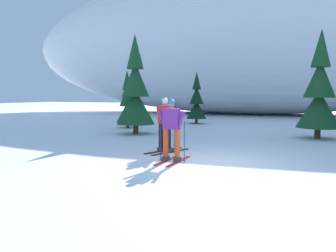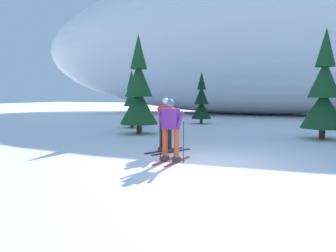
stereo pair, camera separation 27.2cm
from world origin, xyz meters
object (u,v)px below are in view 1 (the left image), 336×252
at_px(skier_purple_jacket, 172,129).
at_px(pine_tree_center_right, 319,93).
at_px(pine_tree_center_left, 197,102).
at_px(pine_tree_left, 135,93).
at_px(skier_red_jacket, 165,124).
at_px(pine_tree_far_left, 127,104).

relative_size(skier_purple_jacket, pine_tree_center_right, 0.38).
relative_size(skier_purple_jacket, pine_tree_center_left, 0.52).
xyz_separation_m(pine_tree_left, pine_tree_center_left, (1.13, 6.48, -0.58)).
distance_m(skier_purple_jacket, pine_tree_center_left, 12.30).
bearing_deg(pine_tree_center_right, pine_tree_center_left, 144.36).
bearing_deg(skier_purple_jacket, pine_tree_left, 126.12).
bearing_deg(pine_tree_center_right, pine_tree_left, -169.85).
height_order(skier_red_jacket, pine_tree_center_left, pine_tree_center_left).
bearing_deg(pine_tree_center_right, skier_purple_jacket, -120.89).
bearing_deg(pine_tree_far_left, pine_tree_center_left, 53.85).
relative_size(skier_purple_jacket, pine_tree_left, 0.37).
distance_m(pine_tree_center_left, pine_tree_center_right, 8.64).
xyz_separation_m(skier_red_jacket, pine_tree_far_left, (-5.04, 6.55, 0.43)).
relative_size(pine_tree_far_left, pine_tree_center_left, 0.97).
bearing_deg(skier_red_jacket, pine_tree_far_left, 127.59).
xyz_separation_m(skier_red_jacket, skier_purple_jacket, (0.76, -1.38, -0.00)).
relative_size(skier_red_jacket, pine_tree_left, 0.38).
height_order(skier_red_jacket, pine_tree_center_right, pine_tree_center_right).
bearing_deg(pine_tree_center_left, pine_tree_center_right, -35.64).
bearing_deg(pine_tree_far_left, pine_tree_center_right, -5.76).
relative_size(skier_red_jacket, pine_tree_center_right, 0.38).
xyz_separation_m(skier_red_jacket, pine_tree_center_right, (4.90, 5.55, 1.02)).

